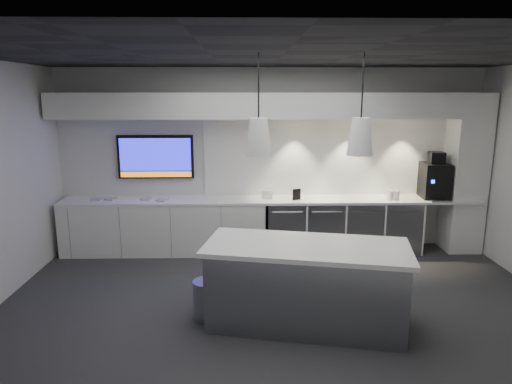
{
  "coord_description": "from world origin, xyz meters",
  "views": [
    {
      "loc": [
        -0.4,
        -5.09,
        2.61
      ],
      "look_at": [
        -0.26,
        1.1,
        1.25
      ],
      "focal_mm": 32.0,
      "sensor_mm": 36.0,
      "label": 1
    }
  ],
  "objects_px": {
    "wall_tv": "(156,157)",
    "coffee_machine": "(435,179)",
    "bin": "(207,300)",
    "island": "(306,285)"
  },
  "relations": [
    {
      "from": "wall_tv",
      "to": "coffee_machine",
      "type": "height_order",
      "value": "wall_tv"
    },
    {
      "from": "bin",
      "to": "coffee_machine",
      "type": "height_order",
      "value": "coffee_machine"
    },
    {
      "from": "island",
      "to": "bin",
      "type": "distance_m",
      "value": 1.16
    },
    {
      "from": "wall_tv",
      "to": "coffee_machine",
      "type": "xyz_separation_m",
      "value": [
        4.6,
        -0.25,
        -0.35
      ]
    },
    {
      "from": "island",
      "to": "coffee_machine",
      "type": "distance_m",
      "value": 3.57
    },
    {
      "from": "bin",
      "to": "wall_tv",
      "type": "bearing_deg",
      "value": 111.8
    },
    {
      "from": "bin",
      "to": "coffee_machine",
      "type": "relative_size",
      "value": 0.62
    },
    {
      "from": "bin",
      "to": "island",
      "type": "bearing_deg",
      "value": -7.73
    },
    {
      "from": "bin",
      "to": "coffee_machine",
      "type": "bearing_deg",
      "value": 33.47
    },
    {
      "from": "island",
      "to": "bin",
      "type": "bearing_deg",
      "value": -176.22
    }
  ]
}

